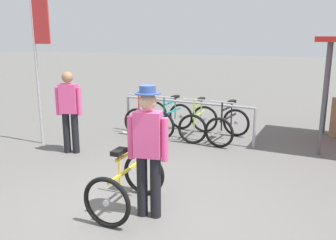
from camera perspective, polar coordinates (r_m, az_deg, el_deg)
ground_plane at (r=4.99m, az=-4.41°, el=-14.28°), size 80.00×80.00×0.00m
bike_rack_rail at (r=8.11m, az=2.91°, el=1.59°), size 3.20×0.30×0.88m
racked_bike_red at (r=8.85m, az=-3.46°, el=0.61°), size 0.67×1.12×0.97m
racked_bike_teal at (r=8.52m, az=0.59°, el=0.14°), size 0.75×1.15×0.97m
racked_bike_lime at (r=8.24m, az=4.95°, el=-0.37°), size 0.70×1.11×0.97m
racked_bike_black at (r=8.01m, az=9.58°, el=-0.90°), size 0.80×1.19×0.97m
featured_bicycle at (r=4.94m, az=-5.92°, el=-8.37°), size 0.67×1.21×1.09m
person_with_featured_bike at (r=4.49m, az=-3.18°, el=-4.31°), size 0.52×0.32×1.72m
pedestrian_with_backpack at (r=7.31m, az=-15.46°, el=2.02°), size 0.51×0.40×1.64m
banner_flag at (r=7.94m, az=-19.92°, el=11.97°), size 0.45×0.05×3.20m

